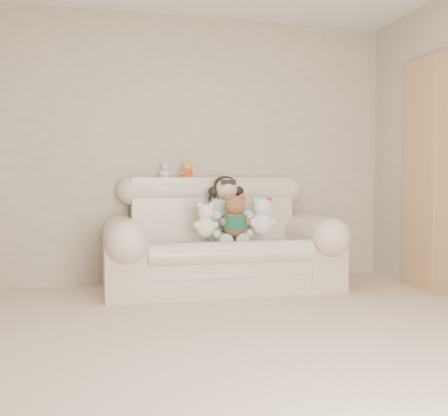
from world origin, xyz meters
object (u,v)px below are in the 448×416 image
white_cat (262,213)px  cream_teddy (206,217)px  seated_child (226,208)px  brown_teddy (235,211)px  sofa (221,233)px

white_cat → cream_teddy: white_cat is taller
seated_child → white_cat: seated_child is taller
white_cat → brown_teddy: bearing=177.6°
seated_child → white_cat: (0.28, -0.21, -0.03)m
sofa → cream_teddy: 0.27m
seated_child → brown_teddy: (0.02, -0.23, -0.01)m
sofa → cream_teddy: bearing=-143.8°
seated_child → brown_teddy: size_ratio=1.43×
seated_child → brown_teddy: bearing=-86.6°
brown_teddy → seated_child: bearing=90.2°
seated_child → brown_teddy: seated_child is taller
seated_child → white_cat: size_ratio=1.54×
brown_teddy → white_cat: (0.26, 0.02, -0.02)m
brown_teddy → cream_teddy: 0.26m
seated_child → sofa: bearing=-130.7°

